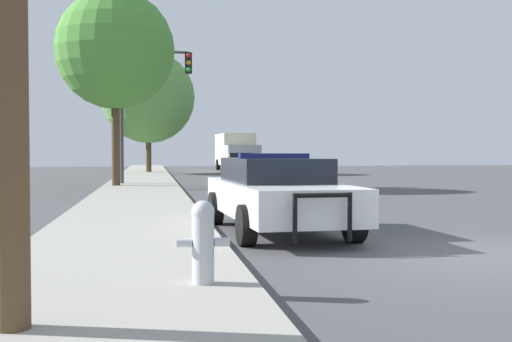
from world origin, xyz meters
TOP-DOWN VIEW (x-y plane):
  - ground_plane at (0.00, 0.00)m, footprint 110.00×110.00m
  - sidewalk_left at (-5.10, 0.00)m, footprint 3.00×110.00m
  - police_car at (-2.42, 3.10)m, footprint 2.25×5.21m
  - fire_hydrant at (-4.18, -1.92)m, footprint 0.55×0.24m
  - traffic_light at (-4.81, 19.31)m, footprint 3.06×0.35m
  - car_background_distant at (1.24, 34.56)m, footprint 2.19×4.68m
  - car_background_oncoming at (1.90, 28.41)m, footprint 2.28×4.30m
  - box_truck at (1.84, 41.02)m, footprint 2.82×7.47m
  - tree_sidewalk_mid at (-6.08, 17.58)m, footprint 4.69×4.69m
  - tree_sidewalk_far at (-4.86, 34.38)m, footprint 6.10×6.10m

SIDE VIEW (x-z plane):
  - ground_plane at x=0.00m, z-range 0.00..0.00m
  - sidewalk_left at x=-5.10m, z-range 0.00..0.13m
  - fire_hydrant at x=-4.18m, z-range 0.16..1.02m
  - police_car at x=-2.42m, z-range 0.01..1.46m
  - car_background_oncoming at x=1.90m, z-range 0.06..1.43m
  - car_background_distant at x=1.24m, z-range 0.06..1.45m
  - box_truck at x=1.84m, z-range 0.10..2.95m
  - traffic_light at x=-4.81m, z-range 1.23..6.99m
  - tree_sidewalk_far at x=-4.86m, z-range 1.07..9.05m
  - tree_sidewalk_mid at x=-6.08m, z-range 1.63..9.36m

